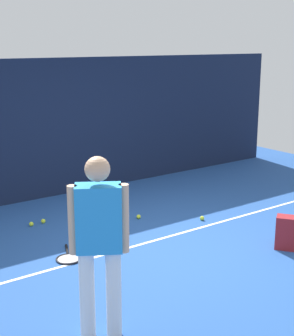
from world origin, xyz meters
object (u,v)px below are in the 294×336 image
Objects in this scene: tennis_racket at (69,258)px; tennis_ball_by_fence at (202,218)px; tennis_player at (99,238)px; tennis_ball_near_player at (43,221)px; tennis_ball_mid_court at (139,217)px; tennis_ball_far_left at (31,224)px; water_bottle at (98,238)px; backpack at (288,233)px.

tennis_ball_by_fence reaches higher than tennis_racket.
tennis_player is 25.76× the size of tennis_ball_near_player.
tennis_ball_mid_court is at bearing 140.19° from tennis_ball_by_fence.
tennis_racket is at bearing -93.79° from tennis_ball_far_left.
tennis_ball_far_left is at bearing -176.58° from tennis_ball_near_player.
water_bottle is (0.48, 0.08, 0.12)m from tennis_racket.
tennis_racket is 1.44× the size of backpack.
tennis_player is 25.76× the size of tennis_ball_far_left.
tennis_ball_far_left is at bearing 155.65° from tennis_ball_mid_court.
tennis_racket is 0.51m from water_bottle.
backpack reaches higher than water_bottle.
backpack is 6.67× the size of tennis_ball_near_player.
tennis_ball_by_fence is at bearing -0.33° from water_bottle.
tennis_player reaches higher than tennis_ball_by_fence.
tennis_ball_far_left is at bearing -160.86° from tennis_racket.
tennis_ball_far_left is (-1.46, 0.66, 0.00)m from tennis_ball_mid_court.
tennis_ball_mid_court is at bearing -24.35° from tennis_ball_far_left.
tennis_ball_by_fence is 1.00× the size of tennis_ball_mid_court.
tennis_ball_far_left is (-2.21, 1.28, 0.00)m from tennis_ball_by_fence.
tennis_ball_mid_court is 1.60m from tennis_ball_far_left.
tennis_racket is at bearing -101.79° from tennis_ball_near_player.
tennis_ball_mid_court is (-0.74, 0.62, 0.00)m from tennis_ball_by_fence.
backpack is 6.67× the size of tennis_ball_mid_court.
tennis_player is 25.76× the size of tennis_ball_mid_court.
tennis_ball_by_fence and tennis_ball_far_left have the same top height.
tennis_ball_near_player is at bearing 3.51° from backpack.
tennis_ball_mid_court is at bearing 29.69° from water_bottle.
tennis_racket is at bearing -170.21° from water_bottle.
water_bottle reaches higher than tennis_ball_mid_court.
tennis_ball_near_player is at bearing 147.25° from tennis_ball_by_fence.
tennis_ball_mid_court is at bearing -10.95° from backpack.
tennis_ball_by_fence is at bearing -30.16° from tennis_ball_far_left.
tennis_player is 2.03m from tennis_racket.
tennis_ball_near_player is at bearing 98.81° from water_bottle.
tennis_ball_near_player is at bearing -74.34° from tennis_player.
water_bottle is (-1.07, -0.61, 0.10)m from tennis_ball_mid_court.
tennis_ball_near_player reaches higher than tennis_racket.
tennis_ball_far_left is at bearing -70.94° from tennis_player.
backpack reaches higher than tennis_ball_by_fence.
tennis_player reaches higher than water_bottle.
backpack is (3.03, 0.33, -0.76)m from tennis_player.
tennis_racket is 2.33× the size of water_bottle.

